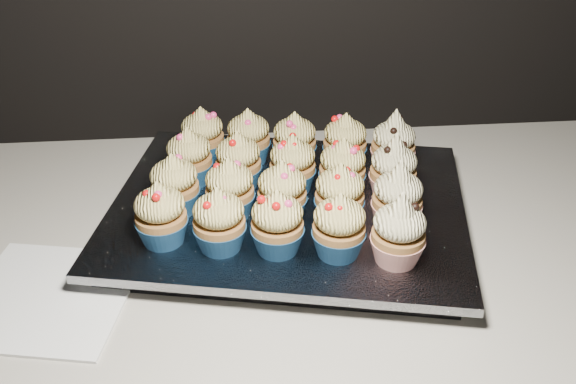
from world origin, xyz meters
name	(u,v)px	position (x,y,z in m)	size (l,w,h in m)	color
worktop	(301,248)	(0.00, 1.70, 0.88)	(2.44, 0.64, 0.04)	beige
napkin	(48,297)	(-0.30, 1.60, 0.90)	(0.18, 0.18, 0.00)	white
baking_tray	(288,216)	(-0.02, 1.73, 0.91)	(0.43, 0.33, 0.02)	black
foil_lining	(288,206)	(-0.02, 1.73, 0.93)	(0.46, 0.36, 0.01)	silver
cupcake_0	(161,215)	(-0.17, 1.66, 0.97)	(0.06, 0.06, 0.08)	navy
cupcake_1	(219,221)	(-0.10, 1.64, 0.97)	(0.06, 0.06, 0.08)	navy
cupcake_2	(277,224)	(-0.04, 1.63, 0.97)	(0.06, 0.06, 0.08)	navy
cupcake_3	(339,227)	(0.03, 1.62, 0.97)	(0.06, 0.06, 0.08)	navy
cupcake_4	(399,232)	(0.10, 1.60, 0.97)	(0.06, 0.06, 0.10)	#AE2418
cupcake_5	(175,185)	(-0.16, 1.72, 0.97)	(0.06, 0.06, 0.08)	navy
cupcake_6	(230,190)	(-0.09, 1.71, 0.97)	(0.06, 0.06, 0.08)	navy
cupcake_7	(282,193)	(-0.03, 1.70, 0.97)	(0.06, 0.06, 0.08)	navy
cupcake_8	(340,195)	(0.05, 1.68, 0.97)	(0.06, 0.06, 0.08)	navy
cupcake_9	(397,198)	(0.11, 1.67, 0.97)	(0.06, 0.06, 0.10)	#AE2418
cupcake_10	(189,158)	(-0.14, 1.79, 0.97)	(0.06, 0.06, 0.08)	navy
cupcake_11	(238,162)	(-0.08, 1.78, 0.97)	(0.06, 0.06, 0.08)	navy
cupcake_12	(293,165)	(-0.01, 1.76, 0.97)	(0.06, 0.06, 0.08)	navy
cupcake_13	(342,169)	(0.06, 1.75, 0.97)	(0.06, 0.06, 0.08)	navy
cupcake_14	(393,169)	(0.12, 1.74, 0.97)	(0.06, 0.06, 0.10)	#AE2418
cupcake_15	(203,136)	(-0.13, 1.86, 0.97)	(0.06, 0.06, 0.08)	navy
cupcake_16	(249,138)	(-0.06, 1.85, 0.97)	(0.06, 0.06, 0.08)	navy
cupcake_17	(294,141)	(0.00, 1.83, 0.97)	(0.06, 0.06, 0.08)	navy
cupcake_18	(345,143)	(0.07, 1.82, 0.97)	(0.06, 0.06, 0.08)	navy
cupcake_19	(393,144)	(0.14, 1.81, 0.97)	(0.06, 0.06, 0.10)	#AE2418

